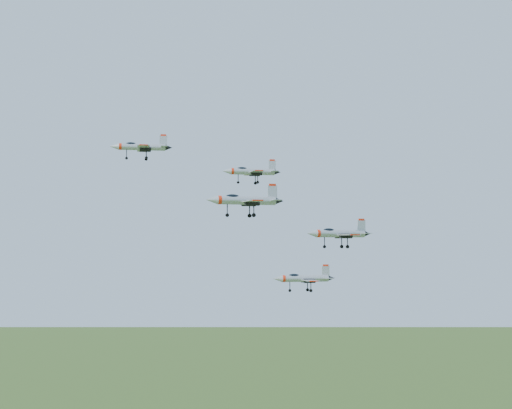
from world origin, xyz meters
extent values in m
cylinder|color=#ABB1B8|center=(-18.48, 12.80, 136.93)|extent=(8.75, 1.32, 1.26)
cone|color=#ABB1B8|center=(-23.72, 12.83, 136.93)|extent=(1.76, 1.27, 1.26)
cone|color=black|center=(-13.43, 12.76, 136.93)|extent=(1.37, 1.08, 1.07)
ellipsoid|color=black|center=(-20.61, 12.81, 137.40)|extent=(2.14, 0.92, 0.80)
cube|color=#ABB1B8|center=(-18.30, 10.08, 136.68)|extent=(2.26, 4.29, 0.14)
cube|color=#ABB1B8|center=(-18.26, 15.51, 136.68)|extent=(2.26, 4.29, 0.14)
cube|color=#ABB1B8|center=(-14.50, 12.77, 138.24)|extent=(1.46, 0.13, 2.04)
cube|color=red|center=(-14.50, 12.77, 139.30)|extent=(1.07, 0.14, 0.34)
cylinder|color=#ABB1B8|center=(1.22, 3.47, 131.65)|extent=(8.07, 1.47, 1.16)
cone|color=#ABB1B8|center=(-3.60, 3.29, 131.65)|extent=(1.65, 1.22, 1.16)
cone|color=black|center=(5.86, 3.65, 131.65)|extent=(1.29, 1.03, 0.99)
ellipsoid|color=black|center=(-0.74, 3.40, 132.09)|extent=(1.99, 0.91, 0.74)
cube|color=#ABB1B8|center=(1.49, 0.98, 131.43)|extent=(2.20, 4.00, 0.12)
cube|color=#ABB1B8|center=(1.30, 5.98, 131.43)|extent=(2.20, 4.00, 0.12)
cube|color=#ABB1B8|center=(4.88, 3.61, 132.86)|extent=(1.34, 0.16, 1.87)
cube|color=red|center=(4.88, 3.61, 133.84)|extent=(0.99, 0.16, 0.31)
cylinder|color=#ABB1B8|center=(-3.39, -17.59, 125.14)|extent=(9.13, 2.41, 1.31)
cone|color=#ABB1B8|center=(-8.77, -18.25, 125.14)|extent=(1.95, 1.52, 1.31)
cone|color=black|center=(1.80, -16.95, 125.14)|extent=(1.53, 1.27, 1.11)
ellipsoid|color=black|center=(-5.58, -17.86, 125.63)|extent=(2.31, 1.20, 0.83)
cube|color=#ABB1B8|center=(-2.84, -20.35, 124.89)|extent=(2.83, 4.67, 0.14)
cube|color=#ABB1B8|center=(-3.53, -14.77, 124.89)|extent=(2.83, 4.67, 0.14)
cube|color=#ABB1B8|center=(0.70, -17.08, 126.49)|extent=(1.51, 0.30, 2.11)
cube|color=red|center=(0.70, -17.08, 127.60)|extent=(1.11, 0.28, 0.35)
cylinder|color=#ABB1B8|center=(17.72, 3.58, 120.45)|extent=(9.79, 2.99, 1.40)
cone|color=#ABB1B8|center=(11.98, 2.61, 120.45)|extent=(2.14, 1.70, 1.40)
cone|color=black|center=(23.24, 4.51, 120.45)|extent=(1.68, 1.42, 1.19)
ellipsoid|color=black|center=(15.38, 3.18, 120.97)|extent=(2.50, 1.39, 0.89)
cube|color=#ABB1B8|center=(18.43, 0.64, 120.18)|extent=(3.23, 5.08, 0.15)
cube|color=#ABB1B8|center=(17.43, 6.59, 120.18)|extent=(3.23, 5.08, 0.15)
cube|color=#ABB1B8|center=(22.07, 4.31, 121.90)|extent=(1.61, 0.40, 2.26)
cube|color=red|center=(22.07, 4.31, 123.08)|extent=(1.19, 0.35, 0.38)
cylinder|color=#ABB1B8|center=(7.76, -9.25, 112.90)|extent=(7.84, 1.44, 1.13)
cone|color=#ABB1B8|center=(3.08, -9.43, 112.90)|extent=(1.61, 1.19, 1.13)
cone|color=black|center=(12.27, -9.07, 112.90)|extent=(1.25, 1.01, 0.96)
ellipsoid|color=black|center=(5.85, -9.32, 113.33)|extent=(1.94, 0.89, 0.72)
cube|color=#ABB1B8|center=(8.03, -11.67, 112.68)|extent=(2.15, 3.89, 0.12)
cube|color=#ABB1B8|center=(7.84, -6.81, 112.68)|extent=(2.15, 3.89, 0.12)
cube|color=#ABB1B8|center=(11.31, -9.10, 114.07)|extent=(1.30, 0.16, 1.82)
cube|color=red|center=(11.31, -9.10, 115.03)|extent=(0.96, 0.16, 0.30)
camera|label=1|loc=(-20.91, -123.39, 118.80)|focal=50.00mm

